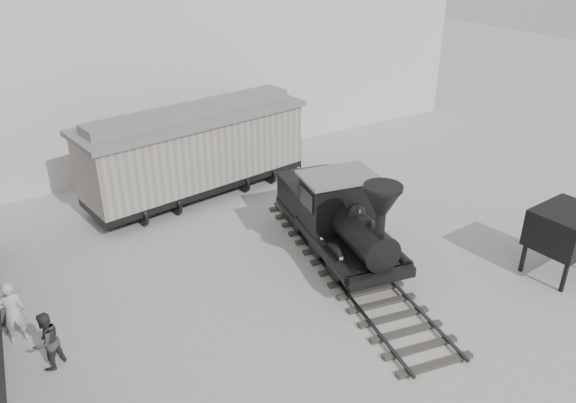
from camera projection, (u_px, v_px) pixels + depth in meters
ground at (351, 333)px, 15.60m from camera, size 90.00×90.00×0.00m
north_wall at (147, 42)px, 24.50m from camera, size 34.00×2.51×11.00m
locomotive at (341, 222)px, 18.56m from camera, size 4.18×10.52×3.63m
boxcar at (195, 149)px, 22.65m from camera, size 9.68×4.15×3.84m
visitor_a at (12, 313)px, 14.92m from camera, size 0.69×0.46×1.87m
visitor_b at (47, 341)px, 14.08m from camera, size 1.00×0.95×1.63m
coal_hopper at (564, 233)px, 17.67m from camera, size 2.18×1.84×2.25m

